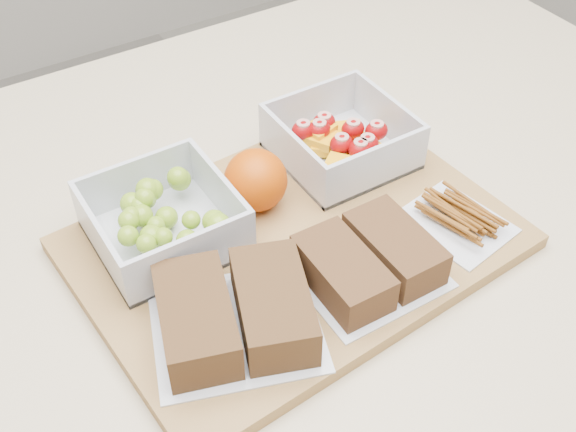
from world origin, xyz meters
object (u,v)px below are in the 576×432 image
Objects in this scene: grape_container at (164,219)px; orange at (256,180)px; sandwich_bag_left at (235,313)px; sandwich_bag_center at (369,261)px; fruit_container at (341,141)px; pretzel_bag at (457,216)px; cutting_board at (295,243)px.

grape_container is 2.03× the size of orange.
sandwich_bag_left reaches higher than sandwich_bag_center.
sandwich_bag_left is 0.14m from sandwich_bag_center.
pretzel_bag is (0.04, -0.15, -0.01)m from fruit_container.
sandwich_bag_center is at bearing -116.76° from fruit_container.
cutting_board is at bearing -32.44° from grape_container.
fruit_container reaches higher than cutting_board.
grape_container is at bearing 151.49° from pretzel_bag.
orange reaches higher than pretzel_bag.
cutting_board is 0.08m from orange.
sandwich_bag_center is at bearing -175.91° from pretzel_bag.
pretzel_bag is (0.26, -0.00, -0.01)m from sandwich_bag_left.
sandwich_bag_center is 1.13× the size of pretzel_bag.
sandwich_bag_left is at bearing 179.67° from pretzel_bag.
orange is at bearing 53.58° from sandwich_bag_left.
pretzel_bag is (0.15, -0.07, 0.02)m from cutting_board.
pretzel_bag is at bearing -29.40° from cutting_board.
sandwich_bag_center is 0.12m from pretzel_bag.
sandwich_bag_left is (0.00, -0.14, -0.00)m from grape_container.
grape_container is 0.21m from sandwich_bag_center.
pretzel_bag is (0.26, -0.14, -0.01)m from grape_container.
fruit_container is at bearing 34.74° from sandwich_bag_left.
cutting_board is at bearing -83.28° from orange.
grape_container reaches higher than sandwich_bag_left.
orange is at bearing -171.24° from fruit_container.
cutting_board is at bearing 111.57° from sandwich_bag_center.
grape_container and fruit_container have the same top height.
sandwich_bag_center is (0.14, -0.15, -0.00)m from grape_container.
sandwich_bag_left is at bearing -150.50° from cutting_board.
cutting_board is 2.31× the size of sandwich_bag_left.
pretzel_bag reaches higher than cutting_board.
sandwich_bag_left is (-0.10, -0.13, -0.01)m from orange.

